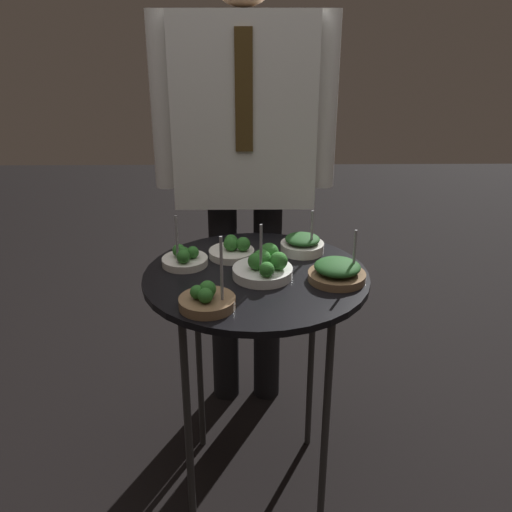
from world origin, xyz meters
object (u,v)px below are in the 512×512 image
(bowl_broccoli_far_rim, at_px, (207,299))
(bowl_broccoli_mid_right, at_px, (264,266))
(serving_cart, at_px, (256,295))
(bowl_spinach_front_center, at_px, (337,271))
(bowl_broccoli_back_left, at_px, (233,249))
(waiter_figure, at_px, (244,134))
(bowl_spinach_front_left, at_px, (302,244))
(bowl_broccoli_front_right, at_px, (185,258))

(bowl_broccoli_far_rim, bearing_deg, bowl_broccoli_mid_right, 50.25)
(serving_cart, distance_m, bowl_spinach_front_center, 0.23)
(bowl_broccoli_back_left, bearing_deg, waiter_figure, 84.54)
(bowl_broccoli_far_rim, distance_m, bowl_spinach_front_center, 0.35)
(serving_cart, height_order, bowl_broccoli_far_rim, bowl_broccoli_far_rim)
(serving_cart, distance_m, bowl_spinach_front_left, 0.21)
(bowl_broccoli_mid_right, bearing_deg, waiter_figure, 96.20)
(bowl_broccoli_mid_right, bearing_deg, bowl_spinach_front_left, 55.26)
(serving_cart, relative_size, bowl_broccoli_front_right, 4.76)
(bowl_broccoli_far_rim, relative_size, bowl_broccoli_front_right, 1.18)
(bowl_broccoli_back_left, bearing_deg, bowl_broccoli_mid_right, -57.17)
(serving_cart, height_order, bowl_spinach_front_left, bowl_spinach_front_left)
(bowl_broccoli_mid_right, distance_m, bowl_broccoli_front_right, 0.23)
(bowl_spinach_front_center, bearing_deg, waiter_figure, 115.23)
(bowl_spinach_front_left, height_order, bowl_broccoli_front_right, bowl_broccoli_front_right)
(bowl_broccoli_mid_right, xyz_separation_m, bowl_broccoli_far_rim, (-0.14, -0.17, -0.01))
(serving_cart, height_order, bowl_broccoli_mid_right, bowl_broccoli_mid_right)
(bowl_broccoli_back_left, bearing_deg, bowl_broccoli_far_rim, -100.05)
(bowl_broccoli_mid_right, xyz_separation_m, bowl_spinach_front_left, (0.11, 0.16, -0.01))
(serving_cart, bearing_deg, bowl_broccoli_front_right, 163.78)
(bowl_broccoli_far_rim, bearing_deg, serving_cart, 57.79)
(serving_cart, relative_size, waiter_figure, 0.46)
(bowl_broccoli_back_left, distance_m, bowl_broccoli_front_right, 0.14)
(waiter_figure, bearing_deg, bowl_broccoli_back_left, -95.46)
(bowl_broccoli_front_right, bearing_deg, waiter_figure, 68.19)
(bowl_broccoli_back_left, xyz_separation_m, waiter_figure, (0.03, 0.35, 0.25))
(bowl_broccoli_mid_right, height_order, waiter_figure, waiter_figure)
(bowl_broccoli_mid_right, distance_m, bowl_spinach_front_left, 0.20)
(bowl_broccoli_far_rim, relative_size, bowl_spinach_front_left, 1.35)
(bowl_broccoli_far_rim, relative_size, bowl_spinach_front_center, 1.22)
(bowl_broccoli_mid_right, distance_m, bowl_broccoli_back_left, 0.16)
(bowl_spinach_front_left, bearing_deg, waiter_figure, 117.48)
(serving_cart, distance_m, bowl_broccoli_mid_right, 0.10)
(bowl_spinach_front_left, relative_size, bowl_broccoli_front_right, 0.88)
(serving_cart, xyz_separation_m, bowl_spinach_front_left, (0.13, 0.14, 0.09))
(serving_cart, relative_size, bowl_broccoli_far_rim, 4.02)
(bowl_broccoli_mid_right, bearing_deg, bowl_broccoli_front_right, 160.67)
(serving_cart, height_order, waiter_figure, waiter_figure)
(bowl_spinach_front_center, distance_m, bowl_broccoli_front_right, 0.41)
(bowl_broccoli_mid_right, relative_size, bowl_broccoli_far_rim, 0.89)
(bowl_broccoli_back_left, distance_m, waiter_figure, 0.43)
(bowl_broccoli_mid_right, bearing_deg, bowl_spinach_front_center, -7.41)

